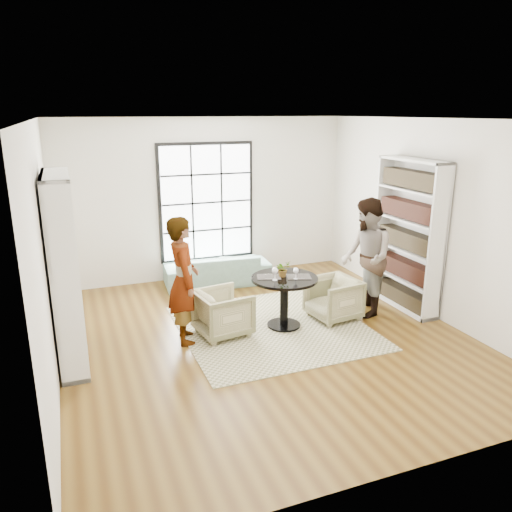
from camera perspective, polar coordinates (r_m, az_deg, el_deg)
name	(u,v)px	position (r m, az deg, el deg)	size (l,w,h in m)	color
ground	(266,337)	(7.19, 1.12, -9.26)	(6.00, 6.00, 0.00)	brown
room_shell	(252,243)	(7.23, -0.44, 1.51)	(6.00, 6.01, 6.00)	silver
rug	(273,327)	(7.49, 1.95, -8.13)	(2.65, 2.65, 0.01)	#B9AF8B
pedestal_table	(284,291)	(7.33, 3.25, -4.02)	(0.97, 0.97, 0.78)	black
sofa	(217,269)	(9.25, -4.45, -1.54)	(1.91, 0.75, 0.56)	gray
armchair_left	(223,313)	(7.17, -3.80, -6.49)	(0.70, 0.73, 0.66)	tan
armchair_right	(333,299)	(7.78, 8.81, -4.83)	(0.69, 0.71, 0.65)	tan
person_left	(183,280)	(6.84, -8.29, -2.78)	(0.65, 0.42, 1.77)	gray
person_right	(366,258)	(7.87, 12.48, -0.19)	(0.90, 0.70, 1.84)	gray
placemat_left	(269,277)	(7.25, 1.48, -2.39)	(0.34, 0.26, 0.01)	black
placemat_right	(299,277)	(7.28, 4.91, -2.38)	(0.34, 0.26, 0.01)	black
cutlery_left	(269,276)	(7.25, 1.48, -2.34)	(0.14, 0.22, 0.01)	#BABABF
cutlery_right	(299,276)	(7.28, 4.91, -2.33)	(0.14, 0.22, 0.01)	#BABABF
wine_glass_left	(275,271)	(7.08, 2.18, -1.73)	(0.09, 0.09, 0.19)	silver
wine_glass_right	(296,271)	(7.15, 4.59, -1.71)	(0.08, 0.08, 0.17)	silver
flower_centerpiece	(283,269)	(7.26, 3.08, -1.47)	(0.21, 0.18, 0.23)	gray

